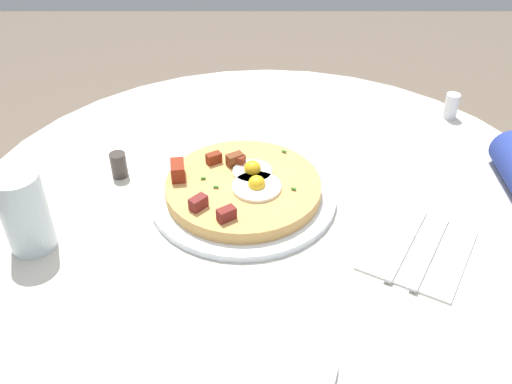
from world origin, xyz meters
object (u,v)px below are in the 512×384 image
(water_glass, at_px, (23,213))
(breakfast_pizza, at_px, (241,186))
(fork, at_px, (429,251))
(pepper_shaker, at_px, (117,165))
(pizza_plate, at_px, (242,196))
(dining_table, at_px, (269,279))
(salt_shaker, at_px, (450,106))
(knife, at_px, (406,243))
(bread_plate, at_px, (262,358))

(water_glass, bearing_deg, breakfast_pizza, 20.16)
(fork, bearing_deg, pepper_shaker, 97.28)
(pizza_plate, relative_size, water_glass, 2.42)
(breakfast_pizza, relative_size, fork, 1.43)
(dining_table, xyz_separation_m, pepper_shaker, (-0.27, 0.08, 0.20))
(fork, height_order, salt_shaker, salt_shaker)
(knife, height_order, pepper_shaker, pepper_shaker)
(dining_table, height_order, salt_shaker, salt_shaker)
(bread_plate, relative_size, salt_shaker, 3.52)
(pizza_plate, height_order, water_glass, water_glass)
(dining_table, bearing_deg, knife, -26.60)
(breakfast_pizza, relative_size, knife, 1.43)
(pizza_plate, bearing_deg, pepper_shaker, 163.22)
(breakfast_pizza, distance_m, water_glass, 0.34)
(breakfast_pizza, distance_m, pepper_shaker, 0.23)
(pizza_plate, height_order, pepper_shaker, pepper_shaker)
(bread_plate, bearing_deg, pizza_plate, 95.20)
(bread_plate, relative_size, fork, 1.01)
(dining_table, height_order, bread_plate, bread_plate)
(dining_table, distance_m, bread_plate, 0.36)
(pizza_plate, xyz_separation_m, water_glass, (-0.31, -0.12, 0.06))
(knife, bearing_deg, water_glass, 118.99)
(dining_table, height_order, breakfast_pizza, breakfast_pizza)
(knife, height_order, salt_shaker, salt_shaker)
(knife, xyz_separation_m, water_glass, (-0.56, 0.00, 0.06))
(pizza_plate, relative_size, breakfast_pizza, 1.20)
(fork, relative_size, salt_shaker, 3.49)
(water_glass, bearing_deg, bread_plate, -31.34)
(pizza_plate, bearing_deg, knife, -25.42)
(dining_table, xyz_separation_m, breakfast_pizza, (-0.05, 0.02, 0.20))
(pizza_plate, distance_m, salt_shaker, 0.50)
(dining_table, bearing_deg, breakfast_pizza, 160.32)
(pizza_plate, xyz_separation_m, fork, (0.28, -0.14, 0.00))
(breakfast_pizza, xyz_separation_m, water_glass, (-0.31, -0.12, 0.04))
(bread_plate, xyz_separation_m, salt_shaker, (0.39, 0.60, 0.02))
(fork, xyz_separation_m, salt_shaker, (0.14, 0.41, 0.02))
(fork, xyz_separation_m, water_glass, (-0.59, 0.02, 0.06))
(dining_table, distance_m, fork, 0.32)
(pizza_plate, distance_m, bread_plate, 0.33)
(pepper_shaker, bearing_deg, fork, -22.02)
(knife, distance_m, pepper_shaker, 0.50)
(bread_plate, xyz_separation_m, water_glass, (-0.34, 0.21, 0.06))
(pepper_shaker, bearing_deg, water_glass, -117.83)
(pizza_plate, height_order, bread_plate, pizza_plate)
(fork, xyz_separation_m, knife, (-0.03, 0.02, 0.00))
(knife, relative_size, pepper_shaker, 3.94)
(breakfast_pizza, xyz_separation_m, knife, (0.25, -0.12, -0.02))
(breakfast_pizza, height_order, fork, breakfast_pizza)
(breakfast_pizza, bearing_deg, dining_table, -19.68)
(water_glass, bearing_deg, fork, -1.99)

